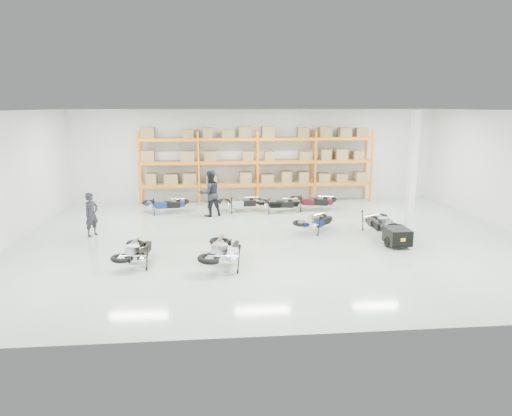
{
  "coord_description": "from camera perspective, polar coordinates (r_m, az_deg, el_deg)",
  "views": [
    {
      "loc": [
        -2.07,
        -15.55,
        4.66
      ],
      "look_at": [
        -0.61,
        0.21,
        1.1
      ],
      "focal_mm": 32.0,
      "sensor_mm": 36.0,
      "label": 1
    }
  ],
  "objects": [
    {
      "name": "person_left",
      "position": [
        17.61,
        -19.88,
        -0.75
      ],
      "size": [
        0.64,
        0.7,
        1.6
      ],
      "primitive_type": "imported",
      "rotation": [
        0.0,
        0.0,
        0.99
      ],
      "color": "#22212A",
      "rests_on": "ground"
    },
    {
      "name": "structural_column",
      "position": [
        17.79,
        18.96,
        4.2
      ],
      "size": [
        0.25,
        0.25,
        4.5
      ],
      "primitive_type": "cube",
      "color": "white",
      "rests_on": "ground"
    },
    {
      "name": "moto_silver_left",
      "position": [
        13.49,
        -4.15,
        -4.85
      ],
      "size": [
        1.35,
        2.13,
        1.28
      ],
      "primitive_type": null,
      "rotation": [
        0.0,
        -0.09,
        2.94
      ],
      "color": "#BABCC2",
      "rests_on": "ground"
    },
    {
      "name": "moto_touring_right",
      "position": [
        17.46,
        15.32,
        -1.35
      ],
      "size": [
        0.92,
        1.86,
        1.2
      ],
      "primitive_type": null,
      "rotation": [
        0.0,
        -0.09,
        0.0
      ],
      "color": "black",
      "rests_on": "ground"
    },
    {
      "name": "room",
      "position": [
        15.87,
        2.28,
        3.93
      ],
      "size": [
        18.0,
        18.0,
        18.0
      ],
      "color": "#A8BCAC",
      "rests_on": "ground"
    },
    {
      "name": "moto_back_b",
      "position": [
        20.5,
        -1.92,
        1.06
      ],
      "size": [
        1.84,
        1.06,
        1.14
      ],
      "primitive_type": null,
      "rotation": [
        0.0,
        -0.09,
        1.68
      ],
      "color": "#A1A7AA",
      "rests_on": "ground"
    },
    {
      "name": "moto_blue_centre",
      "position": [
        17.32,
        7.44,
        -1.3
      ],
      "size": [
        1.78,
        1.76,
        1.08
      ],
      "primitive_type": null,
      "rotation": [
        0.0,
        -0.09,
        2.34
      ],
      "color": "#07114D",
      "rests_on": "ground"
    },
    {
      "name": "pallet_rack",
      "position": [
        22.23,
        0.1,
        6.47
      ],
      "size": [
        11.28,
        0.98,
        3.62
      ],
      "color": "orange",
      "rests_on": "ground"
    },
    {
      "name": "moto_back_c",
      "position": [
        20.31,
        2.87,
        0.93
      ],
      "size": [
        1.77,
        0.92,
        1.13
      ],
      "primitive_type": null,
      "rotation": [
        0.0,
        -0.09,
        1.53
      ],
      "color": "black",
      "rests_on": "ground"
    },
    {
      "name": "moto_back_d",
      "position": [
        20.88,
        7.11,
        1.27
      ],
      "size": [
        2.02,
        1.31,
        1.2
      ],
      "primitive_type": null,
      "rotation": [
        0.0,
        -0.09,
        1.35
      ],
      "color": "#410D13",
      "rests_on": "ground"
    },
    {
      "name": "moto_back_a",
      "position": [
        20.56,
        -11.24,
        0.86
      ],
      "size": [
        1.82,
        1.0,
        1.14
      ],
      "primitive_type": null,
      "rotation": [
        0.0,
        -0.09,
        1.64
      ],
      "color": "navy",
      "rests_on": "ground"
    },
    {
      "name": "person_back",
      "position": [
        19.62,
        -5.78,
        1.83
      ],
      "size": [
        1.19,
        1.09,
        1.98
      ],
      "primitive_type": "imported",
      "rotation": [
        0.0,
        0.0,
        3.58
      ],
      "color": "black",
      "rests_on": "ground"
    },
    {
      "name": "moto_black_far_left",
      "position": [
        14.09,
        -14.84,
        -4.84
      ],
      "size": [
        1.05,
        1.8,
        1.11
      ],
      "primitive_type": null,
      "rotation": [
        0.0,
        -0.09,
        3.02
      ],
      "color": "black",
      "rests_on": "ground"
    },
    {
      "name": "trailer",
      "position": [
        16.07,
        17.25,
        -3.39
      ],
      "size": [
        0.8,
        1.52,
        0.63
      ],
      "rotation": [
        0.0,
        0.0,
        0.01
      ],
      "color": "black",
      "rests_on": "ground"
    }
  ]
}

